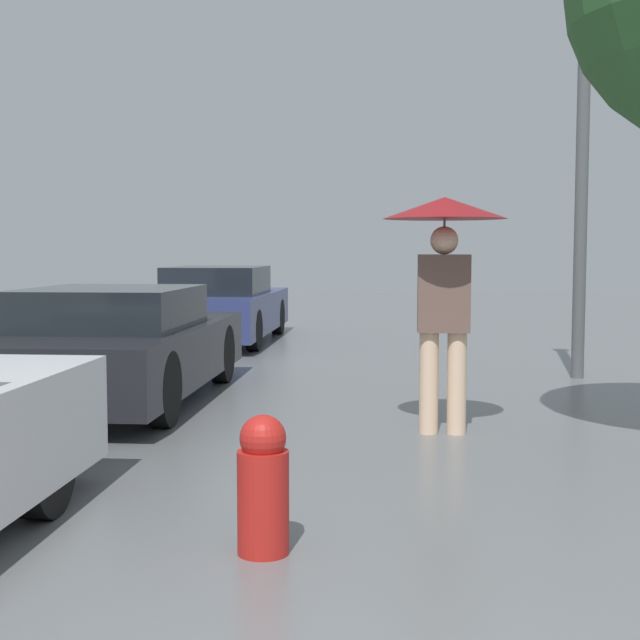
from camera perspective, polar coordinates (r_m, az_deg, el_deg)
pedestrian at (r=7.31m, az=7.95°, el=4.26°), size 1.01×1.01×1.94m
parked_car_middle at (r=9.10m, az=-12.88°, el=-1.64°), size 1.77×4.14×1.14m
parked_car_farthest at (r=14.63m, az=-6.43°, el=0.89°), size 1.71×4.28×1.23m
street_lamp at (r=10.89m, az=16.42°, el=9.21°), size 0.26×0.26×4.39m
fire_hydrant at (r=4.51m, az=-3.66°, el=-10.51°), size 0.26×0.26×0.70m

